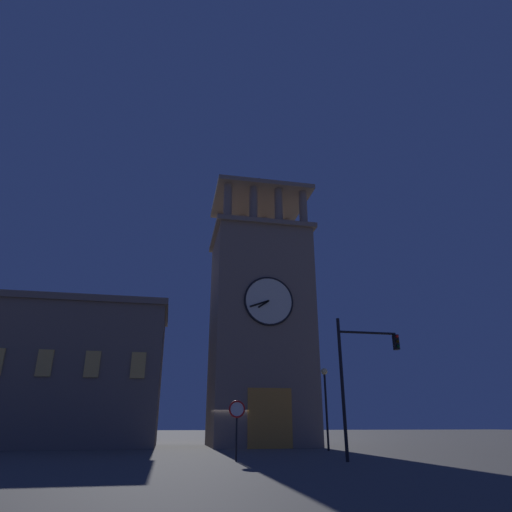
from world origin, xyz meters
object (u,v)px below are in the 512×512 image
traffic_signal_near (359,367)px  adjacent_wing_building (36,372)px  no_horn_sign (237,413)px  clocktower (260,326)px  street_lamp (325,392)px

traffic_signal_near → adjacent_wing_building: bearing=-40.4°
traffic_signal_near → no_horn_sign: size_ratio=2.48×
clocktower → street_lamp: bearing=114.7°
clocktower → street_lamp: size_ratio=4.62×
street_lamp → no_horn_sign: street_lamp is taller
clocktower → no_horn_sign: (3.93, 13.78, -7.15)m
street_lamp → traffic_signal_near: bearing=81.8°
clocktower → traffic_signal_near: bearing=97.1°
traffic_signal_near → street_lamp: size_ratio=1.28×
clocktower → no_horn_sign: size_ratio=8.98×
clocktower → no_horn_sign: 16.01m
clocktower → street_lamp: (-3.04, 6.63, -5.63)m
street_lamp → no_horn_sign: bearing=45.7°
adjacent_wing_building → traffic_signal_near: (-18.96, 16.12, -1.08)m
adjacent_wing_building → no_horn_sign: bearing=131.3°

